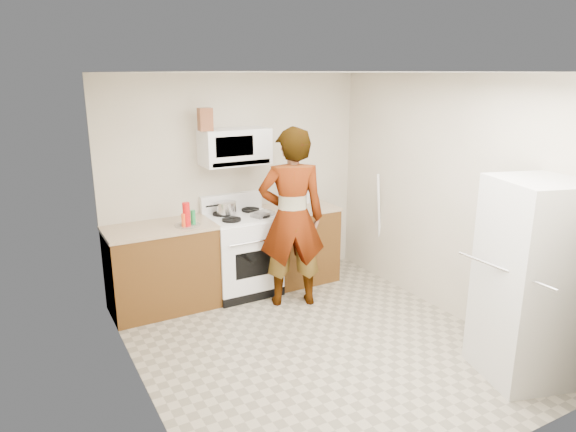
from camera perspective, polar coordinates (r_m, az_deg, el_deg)
floor at (r=5.04m, az=3.19°, el=-14.05°), size 3.60×3.60×0.00m
back_wall at (r=6.10m, az=-5.63°, el=3.76°), size 3.20×0.02×2.50m
right_wall at (r=5.55m, az=17.43°, el=1.93°), size 0.02×3.60×2.50m
cabinet_left at (r=5.73m, az=-13.81°, el=-5.78°), size 1.12×0.62×0.90m
counter_left at (r=5.58m, az=-14.12°, el=-1.30°), size 1.14×0.64×0.03m
cabinet_right at (r=6.35m, az=1.29°, el=-3.18°), size 0.80×0.62×0.90m
counter_right at (r=6.21m, az=1.32°, el=0.90°), size 0.82×0.64×0.03m
gas_range at (r=6.00m, az=-5.13°, el=-4.04°), size 0.76×0.65×1.13m
microwave at (r=5.82m, az=-5.94°, el=7.68°), size 0.76×0.38×0.40m
person at (r=5.53m, az=0.42°, el=-0.24°), size 0.84×0.70×1.97m
fridge at (r=4.68m, az=25.52°, el=-6.55°), size 0.87×0.87×1.70m
kettle at (r=6.39m, az=1.82°, el=2.32°), size 0.20×0.20×0.18m
jug at (r=5.60m, az=-9.19°, el=10.55°), size 0.15×0.15×0.24m
saucepan at (r=5.89m, az=-6.87°, el=0.94°), size 0.28×0.28×0.12m
tray at (r=5.81m, az=-2.86°, el=0.22°), size 0.29×0.24×0.05m
bottle_spray at (r=5.46m, az=-11.22°, el=0.14°), size 0.10×0.10×0.26m
bottle_hot_sauce at (r=5.46m, az=-11.51°, el=-0.49°), size 0.06×0.06×0.15m
bottle_green_cap at (r=5.53m, az=-10.50°, el=-0.17°), size 0.06×0.06×0.16m
pot_lid at (r=5.53m, az=-11.09°, el=-1.01°), size 0.36×0.36×0.01m
broom at (r=6.46m, az=10.10°, el=-1.00°), size 0.26×0.18×1.33m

